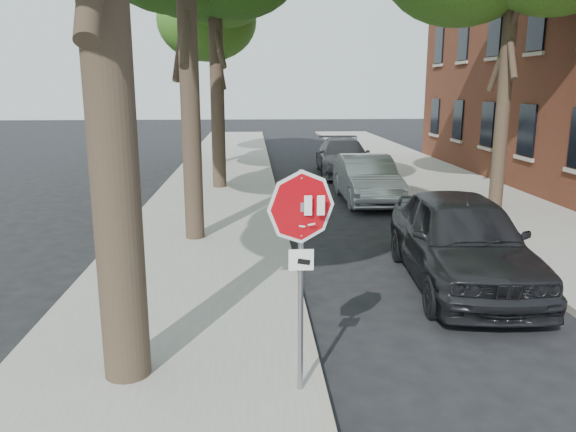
% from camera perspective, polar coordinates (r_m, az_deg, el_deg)
% --- Properties ---
extents(ground, '(120.00, 120.00, 0.00)m').
position_cam_1_polar(ground, '(7.07, 7.18, -17.65)').
color(ground, black).
rests_on(ground, ground).
extents(sidewalk_left, '(4.00, 55.00, 0.12)m').
position_cam_1_polar(sidewalk_left, '(18.36, -7.59, 1.73)').
color(sidewalk_left, gray).
rests_on(sidewalk_left, ground).
extents(sidewalk_right, '(4.00, 55.00, 0.12)m').
position_cam_1_polar(sidewalk_right, '(19.69, 17.94, 1.97)').
color(sidewalk_right, gray).
rests_on(sidewalk_right, ground).
extents(curb_left, '(0.12, 55.00, 0.13)m').
position_cam_1_polar(curb_left, '(18.33, -1.18, 1.84)').
color(curb_left, '#9E9384').
rests_on(curb_left, ground).
extents(curb_right, '(0.12, 55.00, 0.13)m').
position_cam_1_polar(curb_right, '(19.03, 12.18, 1.96)').
color(curb_right, '#9E9384').
rests_on(curb_right, ground).
extents(stop_sign, '(0.76, 0.34, 2.61)m').
position_cam_1_polar(stop_sign, '(6.19, 1.34, -2.41)').
color(stop_sign, gray).
rests_on(stop_sign, sidewalk_left).
extents(tree_far, '(5.29, 4.91, 9.33)m').
position_cam_1_polar(tree_far, '(27.37, -7.23, 20.44)').
color(tree_far, black).
rests_on(tree_far, sidewalk_left).
extents(car_a, '(2.39, 5.16, 1.71)m').
position_cam_1_polar(car_a, '(10.82, 17.18, -2.28)').
color(car_a, black).
rests_on(car_a, ground).
extents(car_b, '(1.57, 4.49, 1.48)m').
position_cam_1_polar(car_b, '(18.12, 7.99, 3.76)').
color(car_b, gray).
rests_on(car_b, ground).
extents(car_c, '(2.33, 5.22, 1.49)m').
position_cam_1_polar(car_c, '(23.82, 5.63, 6.00)').
color(car_c, '#4D4C51').
rests_on(car_c, ground).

